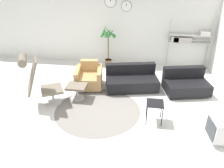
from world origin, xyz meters
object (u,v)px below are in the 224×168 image
at_px(potted_plant, 108,44).
at_px(shelf_unit, 187,39).
at_px(lounge_chair, 37,77).
at_px(ottoman, 77,88).
at_px(side_table, 155,105).
at_px(armchair_red, 89,78).
at_px(crt_television, 223,130).
at_px(couch_low, 131,80).
at_px(couch_second, 185,84).

distance_m(potted_plant, shelf_unit, 2.62).
xyz_separation_m(potted_plant, shelf_unit, (2.60, 0.21, 0.25)).
height_order(lounge_chair, ottoman, lounge_chair).
relative_size(ottoman, potted_plant, 0.35).
height_order(ottoman, side_table, side_table).
distance_m(armchair_red, crt_television, 3.72).
xyz_separation_m(lounge_chair, shelf_unit, (3.91, 2.94, 0.30)).
height_order(crt_television, shelf_unit, shelf_unit).
xyz_separation_m(armchair_red, side_table, (1.86, -1.44, 0.15)).
height_order(armchair_red, couch_low, armchair_red).
height_order(armchair_red, side_table, armchair_red).
height_order(armchair_red, couch_second, armchair_red).
relative_size(armchair_red, crt_television, 1.67).
relative_size(couch_low, side_table, 3.26).
height_order(couch_second, potted_plant, potted_plant).
bearing_deg(crt_television, armchair_red, 51.24).
bearing_deg(couch_second, crt_television, 89.24).
bearing_deg(crt_television, couch_low, 36.25).
relative_size(lounge_chair, crt_television, 2.42).
distance_m(ottoman, side_table, 2.14).
bearing_deg(side_table, ottoman, 160.47).
distance_m(side_table, crt_television, 1.42).
bearing_deg(crt_television, side_table, 62.32).
relative_size(ottoman, shelf_unit, 0.31).
height_order(couch_low, side_table, couch_low).
bearing_deg(side_table, armchair_red, 142.20).
relative_size(armchair_red, couch_second, 0.71).
bearing_deg(couch_low, crt_television, 121.14).
xyz_separation_m(ottoman, couch_second, (2.92, 0.80, -0.06)).
bearing_deg(lounge_chair, couch_low, 91.72).
relative_size(couch_second, side_table, 2.68).
bearing_deg(shelf_unit, armchair_red, -148.79).
relative_size(couch_low, potted_plant, 1.07).
distance_m(armchair_red, side_table, 2.36).
distance_m(ottoman, shelf_unit, 4.04).
bearing_deg(shelf_unit, side_table, -108.28).
bearing_deg(ottoman, lounge_chair, -152.06).
xyz_separation_m(ottoman, potted_plant, (0.48, 2.29, 0.52)).
distance_m(lounge_chair, ottoman, 1.06).
xyz_separation_m(armchair_red, couch_low, (1.24, 0.10, -0.03)).
bearing_deg(couch_low, couch_second, 166.30).
bearing_deg(crt_television, shelf_unit, -3.52).
bearing_deg(lounge_chair, shelf_unit, 98.98).
xyz_separation_m(couch_low, potted_plant, (-0.92, 1.46, 0.58)).
relative_size(ottoman, side_table, 1.06).
bearing_deg(couch_low, potted_plant, -70.53).
bearing_deg(shelf_unit, crt_television, -85.97).
xyz_separation_m(crt_television, shelf_unit, (-0.26, 3.70, 0.79)).
bearing_deg(shelf_unit, couch_low, -135.21).
bearing_deg(crt_television, couch_second, 4.35).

